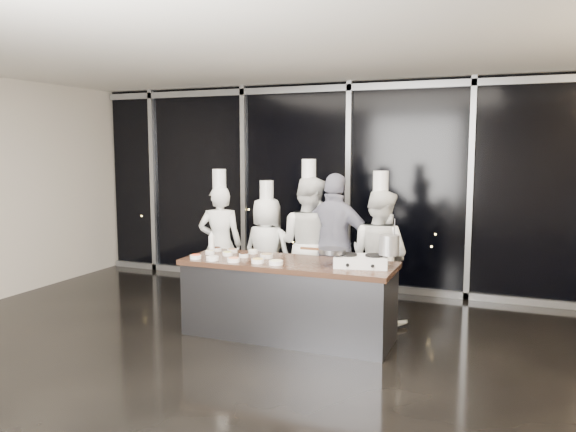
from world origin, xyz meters
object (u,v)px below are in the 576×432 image
object	(u,v)px
stove	(361,261)
chef_right	(379,255)
chef_left	(267,250)
guest	(336,245)
demo_counter	(288,299)
frying_pan	(331,251)
chef_center	(309,243)
stock_pot	(389,245)
chef_far_left	(220,243)

from	to	relation	value
stove	chef_right	size ratio (longest dim) A/B	0.33
chef_left	guest	xyz separation A→B (m)	(1.03, -0.12, 0.16)
demo_counter	frying_pan	xyz separation A→B (m)	(0.54, -0.05, 0.61)
frying_pan	chef_left	bearing A→B (deg)	126.30
demo_counter	chef_left	xyz separation A→B (m)	(-0.78, 1.15, 0.32)
chef_left	chef_right	bearing A→B (deg)	-178.36
guest	chef_right	size ratio (longest dim) A/B	0.98
chef_left	chef_center	size ratio (longest dim) A/B	0.85
demo_counter	chef_right	size ratio (longest dim) A/B	1.29
stove	frying_pan	bearing A→B (deg)	-179.59
frying_pan	guest	distance (m)	1.13
frying_pan	chef_left	world-z (taller)	chef_left
frying_pan	stock_pot	world-z (taller)	stock_pot
demo_counter	stock_pot	world-z (taller)	stock_pot
demo_counter	stove	xyz separation A→B (m)	(0.85, 0.01, 0.51)
frying_pan	chef_center	size ratio (longest dim) A/B	0.27
chef_center	stove	bearing A→B (deg)	141.84
frying_pan	chef_right	bearing A→B (deg)	62.27
chef_left	chef_far_left	bearing A→B (deg)	20.68
demo_counter	stock_pot	distance (m)	1.34
chef_left	demo_counter	bearing A→B (deg)	131.69
stove	chef_right	xyz separation A→B (m)	(-0.01, 0.97, -0.11)
chef_left	chef_right	distance (m)	1.63
chef_left	chef_center	distance (m)	0.64
frying_pan	chef_far_left	distance (m)	2.24
chef_far_left	chef_right	xyz separation A→B (m)	(2.27, -0.01, -0.01)
chef_right	frying_pan	bearing A→B (deg)	95.81
stove	chef_far_left	bearing A→B (deg)	145.46
stove	chef_left	world-z (taller)	chef_left
chef_far_left	chef_center	xyz separation A→B (m)	(1.28, 0.13, 0.06)
chef_far_left	chef_center	bearing A→B (deg)	164.67
guest	chef_left	bearing A→B (deg)	-0.73
chef_far_left	chef_center	world-z (taller)	chef_center
chef_left	guest	distance (m)	1.05
chef_far_left	chef_left	xyz separation A→B (m)	(0.65, 0.15, -0.08)
chef_far_left	guest	bearing A→B (deg)	160.00
chef_center	guest	distance (m)	0.42
stove	stock_pot	distance (m)	0.35
chef_far_left	chef_center	size ratio (longest dim) A/B	0.93
frying_pan	stove	bearing A→B (deg)	0.41
stove	chef_center	size ratio (longest dim) A/B	0.31
chef_right	stock_pot	bearing A→B (deg)	130.93
stock_pot	chef_left	size ratio (longest dim) A/B	0.12
guest	stove	bearing A→B (deg)	126.51
guest	chef_center	bearing A→B (deg)	-7.39
chef_left	chef_right	size ratio (longest dim) A/B	0.91
frying_pan	chef_left	distance (m)	1.81
chef_far_left	chef_right	world-z (taller)	chef_right
stock_pot	chef_far_left	bearing A→B (deg)	160.50
chef_right	chef_far_left	bearing A→B (deg)	21.92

